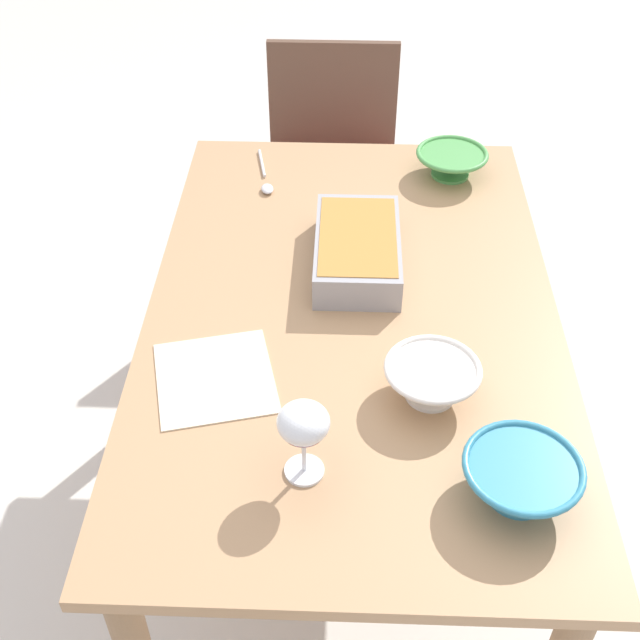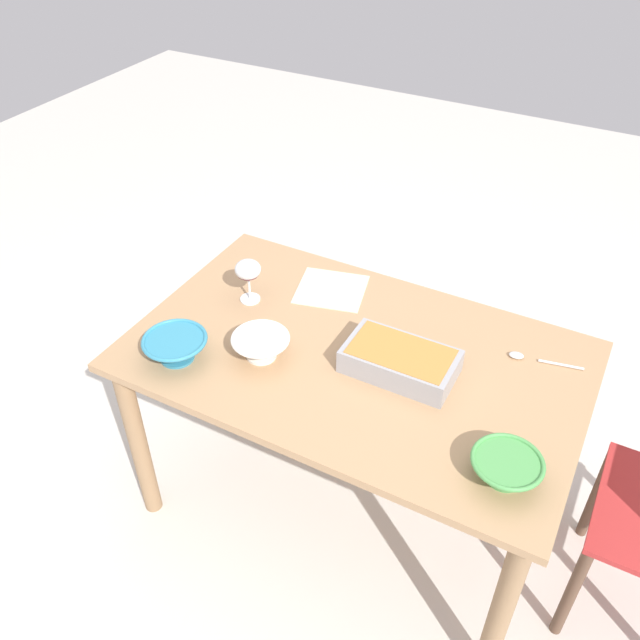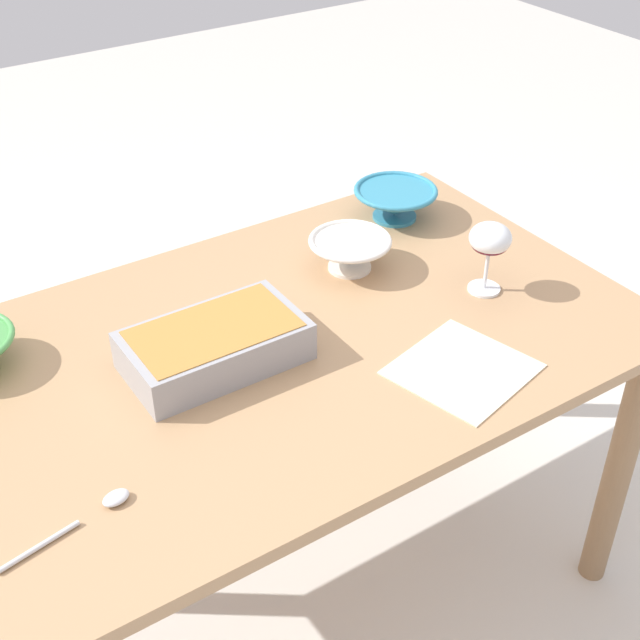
{
  "view_description": "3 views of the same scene",
  "coord_description": "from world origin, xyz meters",
  "px_view_note": "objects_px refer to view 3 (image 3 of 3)",
  "views": [
    {
      "loc": [
        1.29,
        -0.02,
        1.82
      ],
      "look_at": [
        0.09,
        -0.06,
        0.76
      ],
      "focal_mm": 45.86,
      "sensor_mm": 36.0,
      "label": 1
    },
    {
      "loc": [
        -0.62,
        1.39,
        2.07
      ],
      "look_at": [
        0.12,
        -0.0,
        0.81
      ],
      "focal_mm": 37.47,
      "sensor_mm": 36.0,
      "label": 2
    },
    {
      "loc": [
        -0.69,
        -1.16,
        1.71
      ],
      "look_at": [
        0.06,
        -0.02,
        0.76
      ],
      "focal_mm": 49.17,
      "sensor_mm": 36.0,
      "label": 3
    }
  ],
  "objects_px": {
    "dining_table": "(288,381)",
    "small_bowl": "(350,251)",
    "casserole_dish": "(215,344)",
    "serving_spoon": "(93,512)",
    "wine_glass": "(490,242)",
    "mixing_bowl": "(395,201)",
    "napkin": "(462,369)"
  },
  "relations": [
    {
      "from": "dining_table",
      "to": "small_bowl",
      "type": "bearing_deg",
      "value": 30.33
    },
    {
      "from": "casserole_dish",
      "to": "serving_spoon",
      "type": "relative_size",
      "value": 1.49
    },
    {
      "from": "dining_table",
      "to": "small_bowl",
      "type": "distance_m",
      "value": 0.32
    },
    {
      "from": "dining_table",
      "to": "wine_glass",
      "type": "distance_m",
      "value": 0.49
    },
    {
      "from": "small_bowl",
      "to": "wine_glass",
      "type": "bearing_deg",
      "value": -50.33
    },
    {
      "from": "wine_glass",
      "to": "mixing_bowl",
      "type": "distance_m",
      "value": 0.36
    },
    {
      "from": "casserole_dish",
      "to": "small_bowl",
      "type": "height_order",
      "value": "casserole_dish"
    },
    {
      "from": "wine_glass",
      "to": "mixing_bowl",
      "type": "height_order",
      "value": "wine_glass"
    },
    {
      "from": "dining_table",
      "to": "napkin",
      "type": "xyz_separation_m",
      "value": [
        0.22,
        -0.26,
        0.1
      ]
    },
    {
      "from": "dining_table",
      "to": "mixing_bowl",
      "type": "height_order",
      "value": "mixing_bowl"
    },
    {
      "from": "dining_table",
      "to": "mixing_bowl",
      "type": "relative_size",
      "value": 6.99
    },
    {
      "from": "wine_glass",
      "to": "napkin",
      "type": "bearing_deg",
      "value": -139.97
    },
    {
      "from": "dining_table",
      "to": "mixing_bowl",
      "type": "bearing_deg",
      "value": 30.35
    },
    {
      "from": "mixing_bowl",
      "to": "small_bowl",
      "type": "bearing_deg",
      "value": -149.64
    },
    {
      "from": "casserole_dish",
      "to": "mixing_bowl",
      "type": "height_order",
      "value": "same"
    },
    {
      "from": "mixing_bowl",
      "to": "serving_spoon",
      "type": "bearing_deg",
      "value": -152.29
    },
    {
      "from": "wine_glass",
      "to": "dining_table",
      "type": "bearing_deg",
      "value": 169.75
    },
    {
      "from": "wine_glass",
      "to": "mixing_bowl",
      "type": "relative_size",
      "value": 0.79
    },
    {
      "from": "small_bowl",
      "to": "mixing_bowl",
      "type": "bearing_deg",
      "value": 30.36
    },
    {
      "from": "dining_table",
      "to": "wine_glass",
      "type": "relative_size",
      "value": 8.87
    },
    {
      "from": "mixing_bowl",
      "to": "napkin",
      "type": "relative_size",
      "value": 0.86
    },
    {
      "from": "serving_spoon",
      "to": "napkin",
      "type": "bearing_deg",
      "value": -2.95
    },
    {
      "from": "casserole_dish",
      "to": "serving_spoon",
      "type": "bearing_deg",
      "value": -144.86
    },
    {
      "from": "serving_spoon",
      "to": "napkin",
      "type": "height_order",
      "value": "serving_spoon"
    },
    {
      "from": "mixing_bowl",
      "to": "casserole_dish",
      "type": "bearing_deg",
      "value": -156.75
    },
    {
      "from": "wine_glass",
      "to": "napkin",
      "type": "distance_m",
      "value": 0.3
    },
    {
      "from": "mixing_bowl",
      "to": "dining_table",
      "type": "bearing_deg",
      "value": -149.65
    },
    {
      "from": "small_bowl",
      "to": "serving_spoon",
      "type": "distance_m",
      "value": 0.81
    },
    {
      "from": "mixing_bowl",
      "to": "serving_spoon",
      "type": "xyz_separation_m",
      "value": [
        -0.94,
        -0.49,
        -0.04
      ]
    },
    {
      "from": "dining_table",
      "to": "serving_spoon",
      "type": "height_order",
      "value": "serving_spoon"
    },
    {
      "from": "wine_glass",
      "to": "napkin",
      "type": "height_order",
      "value": "wine_glass"
    },
    {
      "from": "serving_spoon",
      "to": "napkin",
      "type": "relative_size",
      "value": 0.95
    }
  ]
}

